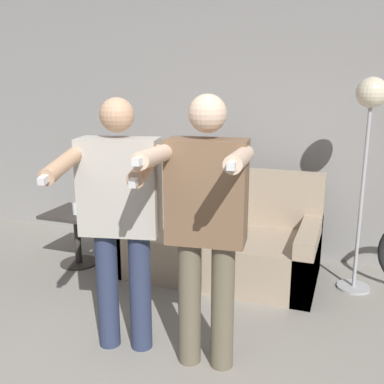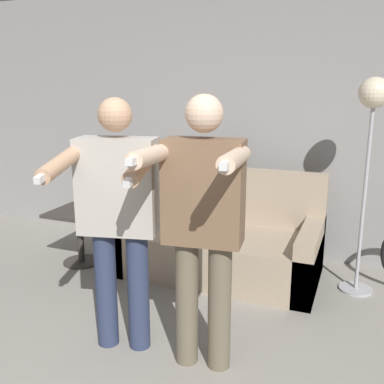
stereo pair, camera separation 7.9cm
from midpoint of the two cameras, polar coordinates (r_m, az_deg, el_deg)
The scene contains 8 objects.
wall_back at distance 4.55m, azimuth 6.22°, elevation 8.58°, with size 10.00×0.05×2.60m.
couch at distance 4.15m, azimuth 4.09°, elevation -6.45°, with size 1.79×0.90×0.92m.
person_left at distance 2.81m, azimuth -8.60°, elevation -2.24°, with size 0.65×0.76×1.63m.
person_right at distance 2.58m, azimuth 2.25°, elevation -3.23°, with size 0.58×0.72×1.66m.
cat at distance 4.28m, azimuth 5.06°, elevation 4.16°, with size 0.51×0.13×0.18m.
floor_lamp at distance 3.78m, azimuth 22.41°, elevation 8.22°, with size 0.27×0.27×1.75m.
side_table at distance 4.41m, azimuth -13.58°, elevation -4.11°, with size 0.51×0.51×0.53m.
cup at distance 4.27m, azimuth -13.66°, elevation -1.98°, with size 0.07×0.07×0.10m.
Camera 2 is at (1.23, -1.51, 1.73)m, focal length 42.00 mm.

